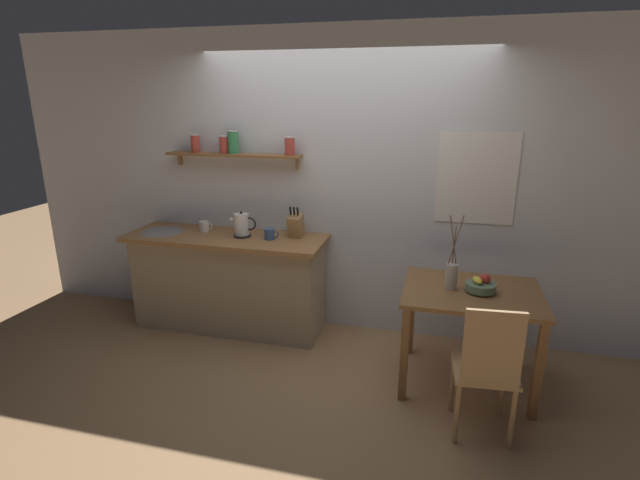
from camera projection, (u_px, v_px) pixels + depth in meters
name	position (u px, v px, depth m)	size (l,w,h in m)	color
ground_plane	(324.00, 355.00, 4.07)	(14.00, 14.00, 0.00)	#A87F56
back_wall	(364.00, 187.00, 4.23)	(6.80, 0.11, 2.70)	silver
kitchen_counter	(229.00, 281.00, 4.47)	(1.83, 0.63, 0.91)	tan
wall_shelf	(235.00, 149.00, 4.27)	(1.26, 0.20, 0.34)	brown
dining_table	(471.00, 306.00, 3.51)	(0.98, 0.78, 0.76)	brown
dining_chair_near	(487.00, 366.00, 2.95)	(0.42, 0.42, 0.94)	tan
fruit_bowl	(481.00, 285.00, 3.44)	(0.22, 0.22, 0.13)	slate
twig_vase	(452.00, 275.00, 3.48)	(0.10, 0.09, 0.56)	#B7B2A8
electric_kettle	(242.00, 225.00, 4.27)	(0.24, 0.16, 0.23)	black
knife_block	(296.00, 225.00, 4.25)	(0.12, 0.18, 0.29)	tan
coffee_mug_by_sink	(204.00, 226.00, 4.44)	(0.13, 0.09, 0.10)	white
coffee_mug_spare	(270.00, 234.00, 4.20)	(0.13, 0.09, 0.10)	#3D5B89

